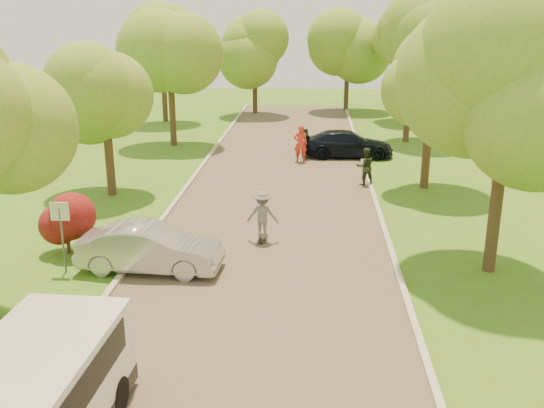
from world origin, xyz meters
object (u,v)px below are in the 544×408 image
(longboard, at_px, (263,238))
(person_olive, at_px, (365,166))
(silver_sedan, at_px, (150,248))
(dark_sedan, at_px, (347,144))
(skateboarder, at_px, (263,215))
(street_sign, at_px, (61,222))
(person_striped, at_px, (300,144))

(longboard, bearing_deg, person_olive, -114.26)
(silver_sedan, height_order, dark_sedan, silver_sedan)
(longboard, xyz_separation_m, skateboarder, (0.00, -0.00, 0.84))
(person_olive, bearing_deg, street_sign, 34.02)
(street_sign, height_order, skateboarder, street_sign)
(skateboarder, relative_size, person_olive, 0.97)
(silver_sedan, distance_m, skateboarder, 4.11)
(street_sign, relative_size, person_striped, 1.14)
(street_sign, relative_size, person_olive, 1.28)
(person_striped, xyz_separation_m, person_olive, (2.97, -4.20, -0.11))
(street_sign, relative_size, skateboarder, 1.32)
(longboard, height_order, person_striped, person_striped)
(longboard, distance_m, skateboarder, 0.84)
(silver_sedan, distance_m, person_striped, 14.69)
(dark_sedan, distance_m, person_striped, 2.80)
(silver_sedan, relative_size, longboard, 4.95)
(street_sign, height_order, person_olive, street_sign)
(street_sign, distance_m, silver_sedan, 2.66)
(street_sign, xyz_separation_m, skateboarder, (5.64, 2.96, -0.63))
(skateboarder, xyz_separation_m, person_olive, (3.96, 7.25, -0.08))
(silver_sedan, relative_size, skateboarder, 2.59)
(dark_sedan, distance_m, longboard, 13.23)
(silver_sedan, xyz_separation_m, person_striped, (4.13, 14.10, 0.25))
(street_sign, height_order, silver_sedan, street_sign)
(person_striped, distance_m, person_olive, 5.14)
(longboard, bearing_deg, dark_sedan, -100.78)
(person_olive, bearing_deg, longboard, 48.57)
(silver_sedan, bearing_deg, dark_sedan, -19.76)
(longboard, height_order, skateboarder, skateboarder)
(person_striped, relative_size, person_olive, 1.12)
(silver_sedan, distance_m, person_olive, 12.18)
(dark_sedan, relative_size, skateboarder, 2.93)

